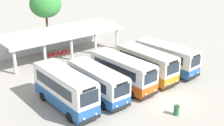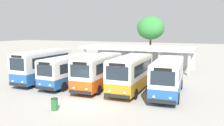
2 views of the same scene
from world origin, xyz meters
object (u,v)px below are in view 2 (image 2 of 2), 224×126
(city_bus_middle_cream, at_px, (99,70))
(waiting_chair_far_end_seat, at_px, (142,66))
(city_bus_fifth_blue, at_px, (168,76))
(waiting_chair_end_by_column, at_px, (122,65))
(litter_bin_apron, at_px, (54,104))
(waiting_chair_middle_seat, at_px, (130,66))
(city_bus_second_in_row, at_px, (68,69))
(city_bus_nearest_orange, at_px, (44,65))
(city_bus_fourth_amber, at_px, (131,72))
(waiting_chair_fourth_seat, at_px, (134,66))
(waiting_chair_second_from_end, at_px, (126,65))
(waiting_chair_fifth_seat, at_px, (138,66))

(city_bus_middle_cream, relative_size, waiting_chair_far_end_seat, 9.30)
(city_bus_fifth_blue, bearing_deg, waiting_chair_end_by_column, 126.76)
(litter_bin_apron, bearing_deg, waiting_chair_end_by_column, 96.42)
(waiting_chair_middle_seat, bearing_deg, city_bus_second_in_row, -101.77)
(city_bus_nearest_orange, xyz_separation_m, litter_bin_apron, (6.85, -7.24, -1.47))
(city_bus_fourth_amber, distance_m, waiting_chair_far_end_seat, 12.37)
(city_bus_nearest_orange, bearing_deg, waiting_chair_middle_seat, 63.56)
(city_bus_fifth_blue, relative_size, litter_bin_apron, 8.98)
(waiting_chair_fourth_seat, bearing_deg, waiting_chair_end_by_column, 177.43)
(city_bus_fourth_amber, relative_size, waiting_chair_far_end_seat, 8.82)
(waiting_chair_far_end_seat, bearing_deg, city_bus_fourth_amber, -79.11)
(waiting_chair_second_from_end, xyz_separation_m, waiting_chair_fourth_seat, (1.29, -0.11, 0.00))
(waiting_chair_fifth_seat, bearing_deg, city_bus_fourth_amber, -76.15)
(waiting_chair_fifth_seat, bearing_deg, city_bus_second_in_row, -107.38)
(waiting_chair_end_by_column, bearing_deg, city_bus_fourth_amber, -65.41)
(waiting_chair_middle_seat, distance_m, waiting_chair_far_end_seat, 1.94)
(city_bus_nearest_orange, height_order, waiting_chair_fourth_seat, city_bus_nearest_orange)
(city_bus_second_in_row, xyz_separation_m, litter_bin_apron, (3.44, -6.97, -1.23))
(waiting_chair_middle_seat, height_order, waiting_chair_fourth_seat, same)
(waiting_chair_middle_seat, bearing_deg, waiting_chair_fifth_seat, 1.16)
(city_bus_second_in_row, height_order, waiting_chair_fourth_seat, city_bus_second_in_row)
(city_bus_fourth_amber, bearing_deg, city_bus_middle_cream, 179.69)
(litter_bin_apron, bearing_deg, waiting_chair_fourth_seat, 90.71)
(city_bus_second_in_row, bearing_deg, waiting_chair_second_from_end, 81.24)
(waiting_chair_far_end_seat, bearing_deg, city_bus_middle_cream, -95.15)
(city_bus_nearest_orange, distance_m, waiting_chair_fourth_seat, 13.80)
(city_bus_middle_cream, relative_size, waiting_chair_end_by_column, 9.30)
(waiting_chair_middle_seat, bearing_deg, city_bus_middle_cream, -85.94)
(city_bus_fourth_amber, distance_m, waiting_chair_fourth_seat, 12.65)
(waiting_chair_end_by_column, height_order, waiting_chair_second_from_end, same)
(city_bus_fifth_blue, bearing_deg, city_bus_middle_cream, -178.99)
(waiting_chair_second_from_end, bearing_deg, city_bus_middle_cream, -82.96)
(waiting_chair_end_by_column, bearing_deg, waiting_chair_far_end_seat, -1.10)
(waiting_chair_end_by_column, bearing_deg, waiting_chair_fifth_seat, -1.99)
(waiting_chair_end_by_column, xyz_separation_m, waiting_chair_far_end_seat, (3.23, -0.06, 0.00))
(city_bus_nearest_orange, height_order, city_bus_fifth_blue, city_bus_nearest_orange)
(city_bus_second_in_row, height_order, city_bus_middle_cream, city_bus_middle_cream)
(litter_bin_apron, bearing_deg, city_bus_middle_cream, 90.26)
(city_bus_nearest_orange, xyz_separation_m, waiting_chair_second_from_end, (5.32, 12.14, -1.40))
(waiting_chair_fourth_seat, bearing_deg, city_bus_fifth_blue, -59.46)
(waiting_chair_far_end_seat, bearing_deg, waiting_chair_fifth_seat, -177.55)
(waiting_chair_fourth_seat, xyz_separation_m, litter_bin_apron, (0.24, -19.27, -0.07))
(city_bus_second_in_row, distance_m, waiting_chair_fourth_seat, 12.77)
(waiting_chair_second_from_end, distance_m, waiting_chair_middle_seat, 0.66)
(city_bus_nearest_orange, relative_size, waiting_chair_fifth_seat, 9.21)
(city_bus_nearest_orange, xyz_separation_m, city_bus_second_in_row, (3.41, -0.27, -0.24))
(city_bus_second_in_row, xyz_separation_m, waiting_chair_fourth_seat, (3.20, 12.30, -1.16))
(waiting_chair_end_by_column, distance_m, litter_bin_apron, 19.48)
(city_bus_second_in_row, xyz_separation_m, waiting_chair_fifth_seat, (3.85, 12.30, -1.16))
(city_bus_second_in_row, bearing_deg, waiting_chair_fourth_seat, 75.40)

